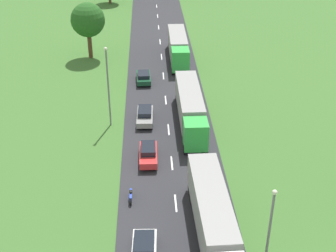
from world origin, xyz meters
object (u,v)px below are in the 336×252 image
(truck_second, at_px, (190,107))
(car_third, at_px, (148,153))
(motorcycle_courier, at_px, (131,195))
(lamppost_second, at_px, (108,84))
(tree_maple, at_px, (88,20))
(truck_lead, at_px, (214,220))
(truck_third, at_px, (178,46))
(car_second, at_px, (144,249))
(car_fifth, at_px, (144,77))
(lamppost_lead, at_px, (270,228))
(car_fourth, at_px, (145,115))

(truck_second, relative_size, car_third, 3.25)
(motorcycle_courier, xyz_separation_m, lamppost_second, (-2.59, 13.75, 4.57))
(motorcycle_courier, height_order, tree_maple, tree_maple)
(truck_lead, bearing_deg, motorcycle_courier, 140.15)
(truck_lead, distance_m, truck_third, 38.73)
(truck_lead, distance_m, truck_second, 19.05)
(car_third, xyz_separation_m, lamppost_second, (-4.19, 7.56, 4.24))
(car_second, xyz_separation_m, car_third, (0.45, 13.11, 0.01))
(truck_second, bearing_deg, car_second, -104.34)
(truck_lead, relative_size, truck_third, 1.13)
(motorcycle_courier, height_order, lamppost_second, lamppost_second)
(truck_second, xyz_separation_m, lamppost_second, (-9.00, 0.13, 2.95))
(car_second, distance_m, lamppost_second, 21.43)
(car_second, bearing_deg, lamppost_second, 100.27)
(car_second, height_order, car_fifth, car_second)
(truck_second, distance_m, car_third, 8.94)
(car_second, height_order, lamppost_second, lamppost_second)
(lamppost_lead, distance_m, lamppost_second, 25.73)
(car_fifth, relative_size, lamppost_second, 0.45)
(car_third, bearing_deg, car_fifth, 91.32)
(lamppost_second, bearing_deg, car_third, -60.99)
(truck_third, bearing_deg, lamppost_lead, -85.28)
(truck_lead, distance_m, lamppost_second, 21.43)
(truck_third, height_order, car_second, truck_third)
(tree_maple, bearing_deg, lamppost_lead, -69.15)
(car_third, xyz_separation_m, car_fifth, (-0.44, 19.11, -0.06))
(truck_lead, relative_size, tree_maple, 1.70)
(truck_third, distance_m, lamppost_lead, 42.27)
(lamppost_lead, bearing_deg, tree_maple, 110.85)
(truck_second, xyz_separation_m, car_second, (-5.25, -20.54, -1.30))
(car_fifth, bearing_deg, lamppost_lead, -75.75)
(truck_lead, xyz_separation_m, truck_third, (-0.17, 38.73, -0.05))
(motorcycle_courier, bearing_deg, car_second, -80.52)
(truck_lead, distance_m, car_third, 12.68)
(car_third, relative_size, tree_maple, 0.51)
(lamppost_second, bearing_deg, car_fourth, 7.81)
(truck_lead, distance_m, lamppost_lead, 5.11)
(car_fourth, bearing_deg, lamppost_lead, -69.73)
(car_third, bearing_deg, lamppost_lead, -61.25)
(motorcycle_courier, bearing_deg, lamppost_lead, -41.80)
(car_fifth, relative_size, motorcycle_courier, 2.17)
(motorcycle_courier, bearing_deg, car_third, 75.46)
(truck_second, distance_m, car_fourth, 5.31)
(car_third, xyz_separation_m, tree_maple, (-8.48, 28.86, 4.92))
(truck_second, height_order, truck_third, truck_second)
(car_third, distance_m, car_fifth, 19.11)
(car_fifth, height_order, motorcycle_courier, car_fifth)
(car_third, height_order, lamppost_lead, lamppost_lead)
(car_second, xyz_separation_m, lamppost_second, (-3.75, 20.67, 4.25))
(motorcycle_courier, relative_size, lamppost_second, 0.21)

